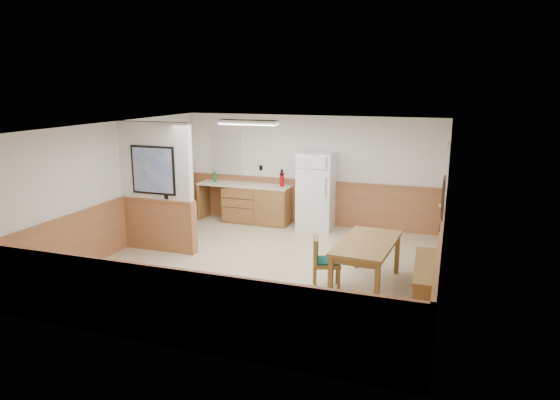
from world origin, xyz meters
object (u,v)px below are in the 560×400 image
at_px(dining_bench, 427,271).
at_px(dining_chair, 321,259).
at_px(refrigerator, 316,191).
at_px(dining_table, 367,247).
at_px(fire_extinguisher, 282,179).
at_px(soap_bottle, 215,177).

relative_size(dining_bench, dining_chair, 2.03).
distance_m(refrigerator, dining_table, 3.35).
bearing_deg(fire_extinguisher, dining_table, -29.44).
relative_size(dining_chair, fire_extinguisher, 2.14).
height_order(refrigerator, fire_extinguisher, refrigerator).
distance_m(dining_table, fire_extinguisher, 3.87).
height_order(dining_chair, soap_bottle, soap_bottle).
bearing_deg(fire_extinguisher, dining_chair, -40.39).
bearing_deg(dining_chair, refrigerator, 89.00).
xyz_separation_m(refrigerator, dining_table, (1.62, -2.92, -0.21)).
bearing_deg(refrigerator, dining_bench, -49.09).
bearing_deg(dining_bench, fire_extinguisher, 137.35).
xyz_separation_m(refrigerator, dining_chair, (0.96, -3.23, -0.37)).
distance_m(dining_chair, soap_bottle, 4.83).
bearing_deg(dining_bench, refrigerator, 129.88).
relative_size(refrigerator, fire_extinguisher, 4.35).
xyz_separation_m(dining_chair, soap_bottle, (-3.48, 3.31, 0.53)).
xyz_separation_m(dining_table, fire_extinguisher, (-2.44, 2.97, 0.42)).
height_order(dining_chair, fire_extinguisher, fire_extinguisher).
bearing_deg(dining_bench, dining_chair, -167.86).
bearing_deg(soap_bottle, refrigerator, -1.78).
bearing_deg(refrigerator, soap_bottle, 177.08).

